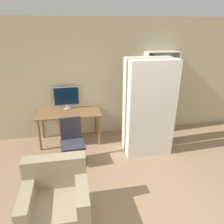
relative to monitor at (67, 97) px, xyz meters
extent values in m
cube|color=#C6B793|center=(1.12, 0.14, 0.35)|extent=(8.00, 0.06, 2.70)
cube|color=brown|center=(0.03, -0.24, -0.29)|extent=(1.39, 0.69, 0.03)
cylinder|color=brown|center=(-0.61, -0.52, -0.66)|extent=(0.05, 0.05, 0.70)
cylinder|color=brown|center=(0.67, -0.52, -0.66)|extent=(0.05, 0.05, 0.70)
cylinder|color=brown|center=(-0.61, 0.05, -0.66)|extent=(0.05, 0.05, 0.70)
cylinder|color=brown|center=(0.67, 0.05, -0.66)|extent=(0.05, 0.05, 0.70)
cylinder|color=#B7B7BC|center=(0.00, 0.00, -0.27)|extent=(0.18, 0.18, 0.02)
cylinder|color=#B7B7BC|center=(0.00, 0.00, -0.22)|extent=(0.04, 0.04, 0.08)
cube|color=#B7B7BC|center=(0.00, 0.00, 0.02)|extent=(0.57, 0.02, 0.42)
cube|color=#0A1E38|center=(0.00, 0.00, 0.02)|extent=(0.54, 0.03, 0.40)
cylinder|color=#4C4C51|center=(0.08, -1.17, -0.99)|extent=(0.52, 0.52, 0.03)
cylinder|color=#4C4C51|center=(0.08, -1.17, -0.79)|extent=(0.05, 0.05, 0.37)
cube|color=#33333D|center=(0.08, -1.17, -0.58)|extent=(0.47, 0.47, 0.05)
cube|color=#33333D|center=(0.06, -0.97, -0.33)|extent=(0.40, 0.07, 0.45)
cube|color=beige|center=(1.83, -0.06, -0.02)|extent=(0.02, 0.33, 1.97)
cube|color=beige|center=(2.58, -0.06, -0.02)|extent=(0.02, 0.33, 1.97)
cube|color=beige|center=(2.21, 0.10, -0.02)|extent=(0.77, 0.02, 1.97)
cube|color=beige|center=(2.21, -0.06, -1.00)|extent=(0.73, 0.30, 0.02)
cube|color=beige|center=(2.21, -0.06, -0.51)|extent=(0.73, 0.30, 0.02)
cube|color=beige|center=(2.21, -0.06, -0.02)|extent=(0.73, 0.30, 0.02)
cube|color=beige|center=(2.21, -0.06, 0.47)|extent=(0.73, 0.30, 0.02)
cube|color=beige|center=(2.21, -0.06, 0.95)|extent=(0.73, 0.30, 0.02)
cube|color=silver|center=(1.86, -0.01, -0.79)|extent=(0.02, 0.18, 0.39)
cube|color=#287A38|center=(1.89, -0.08, -0.82)|extent=(0.03, 0.18, 0.33)
cube|color=red|center=(1.93, -0.06, -0.83)|extent=(0.03, 0.21, 0.32)
cube|color=#232328|center=(1.97, -0.06, -0.79)|extent=(0.04, 0.18, 0.39)
cube|color=gold|center=(2.01, -0.06, -0.77)|extent=(0.02, 0.22, 0.43)
cube|color=red|center=(2.04, -0.08, -0.81)|extent=(0.02, 0.24, 0.36)
cube|color=gold|center=(2.07, -0.05, -0.77)|extent=(0.02, 0.24, 0.42)
cube|color=red|center=(2.10, -0.04, -0.81)|extent=(0.03, 0.16, 0.35)
cube|color=teal|center=(2.14, -0.08, -0.78)|extent=(0.04, 0.18, 0.42)
cube|color=red|center=(1.86, -0.09, -0.31)|extent=(0.02, 0.22, 0.38)
cube|color=red|center=(1.90, -0.05, -0.35)|extent=(0.03, 0.23, 0.29)
cube|color=orange|center=(1.93, -0.07, -0.34)|extent=(0.02, 0.23, 0.31)
cube|color=red|center=(1.98, -0.05, -0.29)|extent=(0.04, 0.20, 0.41)
cube|color=#287A38|center=(2.02, -0.04, -0.28)|extent=(0.03, 0.18, 0.43)
cube|color=red|center=(2.06, -0.08, -0.29)|extent=(0.04, 0.18, 0.42)
cube|color=orange|center=(2.09, -0.04, -0.29)|extent=(0.02, 0.25, 0.43)
cube|color=red|center=(2.12, -0.02, -0.32)|extent=(0.04, 0.19, 0.35)
cube|color=#7A2D84|center=(1.86, -0.04, 0.20)|extent=(0.02, 0.23, 0.42)
cube|color=#232328|center=(1.89, -0.06, 0.17)|extent=(0.02, 0.22, 0.36)
cube|color=gold|center=(1.91, -0.05, 0.14)|extent=(0.03, 0.21, 0.31)
cube|color=#7A2D84|center=(1.94, -0.03, 0.18)|extent=(0.02, 0.21, 0.38)
cube|color=#7A2D84|center=(1.98, -0.08, 0.16)|extent=(0.04, 0.19, 0.34)
cube|color=red|center=(2.02, -0.06, 0.18)|extent=(0.03, 0.19, 0.39)
cube|color=red|center=(2.06, -0.02, 0.17)|extent=(0.02, 0.17, 0.36)
cube|color=silver|center=(2.10, -0.08, 0.19)|extent=(0.04, 0.25, 0.41)
cube|color=silver|center=(1.87, -0.03, 0.63)|extent=(0.04, 0.18, 0.31)
cube|color=red|center=(1.92, -0.09, 0.65)|extent=(0.04, 0.18, 0.34)
cube|color=#287A38|center=(1.96, -0.02, 0.66)|extent=(0.03, 0.18, 0.36)
cube|color=#1E4C9E|center=(2.00, -0.04, 0.68)|extent=(0.03, 0.25, 0.42)
cube|color=silver|center=(2.03, -0.08, 0.68)|extent=(0.03, 0.24, 0.40)
cube|color=#287A38|center=(2.08, -0.07, 0.62)|extent=(0.03, 0.21, 0.28)
cube|color=#287A38|center=(2.11, -0.07, 0.64)|extent=(0.03, 0.24, 0.33)
cube|color=orange|center=(2.15, -0.06, 0.66)|extent=(0.02, 0.19, 0.36)
cube|color=teal|center=(2.19, -0.01, 0.65)|extent=(0.02, 0.19, 0.35)
cube|color=silver|center=(1.62, -1.11, -0.02)|extent=(0.92, 0.31, 1.96)
cube|color=beige|center=(2.07, -1.11, -0.02)|extent=(0.01, 0.31, 1.92)
cube|color=silver|center=(1.62, -0.78, -0.03)|extent=(0.92, 0.26, 1.96)
cube|color=beige|center=(2.07, -0.78, -0.03)|extent=(0.01, 0.27, 1.92)
cube|color=gray|center=(-0.17, -2.51, -0.80)|extent=(0.85, 0.80, 0.40)
cube|color=gray|center=(-0.17, -2.21, -0.38)|extent=(0.85, 0.20, 0.45)
cube|color=gray|center=(-0.52, -2.51, -0.50)|extent=(0.16, 0.80, 0.20)
cube|color=gray|center=(0.17, -2.51, -0.50)|extent=(0.16, 0.80, 0.20)
camera|label=1|loc=(0.14, -4.84, 1.50)|focal=35.00mm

